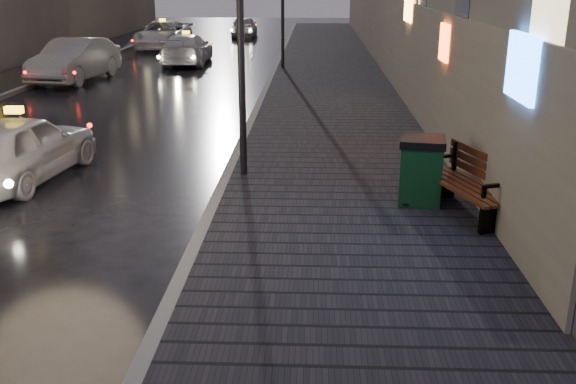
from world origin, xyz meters
name	(u,v)px	position (x,y,z in m)	size (l,w,h in m)	color
ground	(33,333)	(0.00, 0.00, 0.00)	(120.00, 120.00, 0.00)	black
sidewalk	(330,73)	(3.90, 21.00, 0.07)	(4.60, 58.00, 0.15)	black
curb	(273,73)	(1.50, 21.00, 0.07)	(0.20, 58.00, 0.15)	slate
sidewalk_far	(38,71)	(-8.70, 21.00, 0.07)	(2.40, 58.00, 0.15)	black
curb_far	(68,71)	(-7.40, 21.00, 0.07)	(0.20, 58.00, 0.15)	slate
lamp_near	(240,4)	(1.85, 6.00, 3.49)	(0.36, 0.36, 5.28)	black
bench	(472,184)	(5.93, 3.87, 0.68)	(1.36, 2.19, 1.06)	black
trash_bin	(421,170)	(5.16, 4.43, 0.75)	(0.88, 0.88, 1.18)	black
taxi_near	(19,148)	(-2.67, 5.82, 0.70)	(1.65, 4.11, 1.40)	silver
car_left_mid	(75,60)	(-6.24, 18.85, 0.82)	(1.74, 4.99, 1.65)	#95969D
taxi_mid	(187,49)	(-2.80, 24.12, 0.71)	(1.98, 4.86, 1.41)	silver
taxi_far	(163,35)	(-5.49, 31.00, 0.77)	(2.55, 5.53, 1.54)	silver
car_far	(244,27)	(-1.61, 38.43, 0.70)	(1.65, 4.09, 1.39)	#A5A4AC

